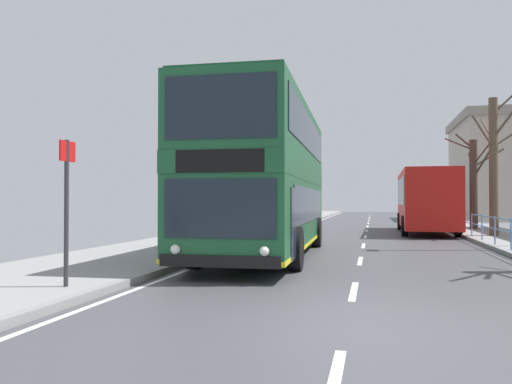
# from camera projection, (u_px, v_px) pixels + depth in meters

# --- Properties ---
(ground) EXTENTS (15.80, 140.00, 0.20)m
(ground) POSITION_uv_depth(u_px,v_px,m) (293.00, 319.00, 6.91)
(ground) COLOR #434348
(double_decker_bus_main) EXTENTS (3.02, 10.68, 4.43)m
(double_decker_bus_main) POSITION_uv_depth(u_px,v_px,m) (266.00, 178.00, 15.21)
(double_decker_bus_main) COLOR #19512D
(double_decker_bus_main) RESTS_ON ground
(background_bus_far_lane) EXTENTS (2.70, 9.37, 3.12)m
(background_bus_far_lane) POSITION_uv_depth(u_px,v_px,m) (425.00, 200.00, 26.21)
(background_bus_far_lane) COLOR red
(background_bus_far_lane) RESTS_ON ground
(pedestrian_railing_far_kerb) EXTENTS (0.05, 27.66, 0.97)m
(pedestrian_railing_far_kerb) POSITION_uv_depth(u_px,v_px,m) (477.00, 222.00, 20.71)
(pedestrian_railing_far_kerb) COLOR #598CC6
(pedestrian_railing_far_kerb) RESTS_ON ground
(bus_stop_sign_near) EXTENTS (0.08, 0.44, 2.58)m
(bus_stop_sign_near) POSITION_uv_depth(u_px,v_px,m) (67.00, 196.00, 8.96)
(bus_stop_sign_near) COLOR #2D2D33
(bus_stop_sign_near) RESTS_ON ground
(bare_tree_far_00) EXTENTS (3.15, 2.13, 5.21)m
(bare_tree_far_00) POSITION_uv_depth(u_px,v_px,m) (474.00, 181.00, 27.26)
(bare_tree_far_00) COLOR #423328
(bare_tree_far_00) RESTS_ON ground
(bare_tree_far_01) EXTENTS (2.48, 3.31, 6.26)m
(bare_tree_far_01) POSITION_uv_depth(u_px,v_px,m) (494.00, 163.00, 22.09)
(bare_tree_far_01) COLOR brown
(bare_tree_far_01) RESTS_ON ground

